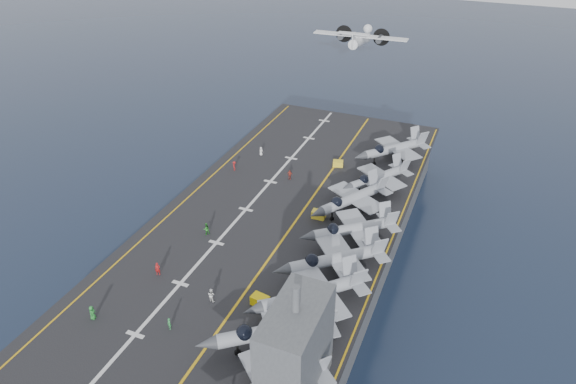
% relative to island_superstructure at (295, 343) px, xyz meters
% --- Properties ---
extents(ground, '(500.00, 500.00, 0.00)m').
position_rel_island_superstructure_xyz_m(ground, '(-15.00, 30.00, -17.90)').
color(ground, '#142135').
rests_on(ground, ground).
extents(hull, '(36.00, 90.00, 10.00)m').
position_rel_island_superstructure_xyz_m(hull, '(-15.00, 30.00, -12.90)').
color(hull, '#56595E').
rests_on(hull, ground).
extents(flight_deck, '(38.00, 92.00, 0.40)m').
position_rel_island_superstructure_xyz_m(flight_deck, '(-15.00, 30.00, -7.70)').
color(flight_deck, black).
rests_on(flight_deck, hull).
extents(foul_line, '(0.35, 90.00, 0.02)m').
position_rel_island_superstructure_xyz_m(foul_line, '(-12.00, 30.00, -7.48)').
color(foul_line, gold).
rests_on(foul_line, flight_deck).
extents(landing_centerline, '(0.50, 90.00, 0.02)m').
position_rel_island_superstructure_xyz_m(landing_centerline, '(-21.00, 30.00, -7.48)').
color(landing_centerline, silver).
rests_on(landing_centerline, flight_deck).
extents(deck_edge_port, '(0.25, 90.00, 0.02)m').
position_rel_island_superstructure_xyz_m(deck_edge_port, '(-32.00, 30.00, -7.48)').
color(deck_edge_port, gold).
rests_on(deck_edge_port, flight_deck).
extents(deck_edge_stbd, '(0.25, 90.00, 0.02)m').
position_rel_island_superstructure_xyz_m(deck_edge_stbd, '(3.50, 30.00, -7.48)').
color(deck_edge_stbd, gold).
rests_on(deck_edge_stbd, flight_deck).
extents(island_superstructure, '(5.00, 10.00, 15.00)m').
position_rel_island_superstructure_xyz_m(island_superstructure, '(0.00, 0.00, 0.00)').
color(island_superstructure, '#56595E').
rests_on(island_superstructure, flight_deck).
extents(fighter_jet_1, '(19.65, 18.66, 5.69)m').
position_rel_island_superstructure_xyz_m(fighter_jet_1, '(-4.46, 4.93, -4.65)').
color(fighter_jet_1, '#959EA6').
rests_on(fighter_jet_1, flight_deck).
extents(fighter_jet_2, '(19.19, 19.18, 5.65)m').
position_rel_island_superstructure_xyz_m(fighter_jet_2, '(-2.68, 12.46, -4.67)').
color(fighter_jet_2, '#9BA2AB').
rests_on(fighter_jet_2, flight_deck).
extents(fighter_jet_3, '(19.39, 18.83, 5.64)m').
position_rel_island_superstructure_xyz_m(fighter_jet_3, '(-2.03, 20.19, -4.68)').
color(fighter_jet_3, '#8E959D').
rests_on(fighter_jet_3, flight_deck).
extents(fighter_jet_4, '(18.36, 17.64, 5.33)m').
position_rel_island_superstructure_xyz_m(fighter_jet_4, '(-1.86, 28.26, -4.84)').
color(fighter_jet_4, '#949CA2').
rests_on(fighter_jet_4, flight_deck).
extents(fighter_jet_5, '(16.95, 18.71, 5.41)m').
position_rel_island_superstructure_xyz_m(fighter_jet_5, '(-4.45, 36.30, -4.79)').
color(fighter_jet_5, '#9299A2').
rests_on(fighter_jet_5, flight_deck).
extents(fighter_jet_6, '(16.32, 17.45, 5.04)m').
position_rel_island_superstructure_xyz_m(fighter_jet_6, '(-2.37, 45.01, -4.98)').
color(fighter_jet_6, '#959EA4').
rests_on(fighter_jet_6, flight_deck).
extents(fighter_jet_7, '(18.53, 18.98, 5.53)m').
position_rel_island_superstructure_xyz_m(fighter_jet_7, '(-2.18, 56.88, -4.73)').
color(fighter_jet_7, '#9099A1').
rests_on(fighter_jet_7, flight_deck).
extents(tow_cart_a, '(2.45, 1.79, 1.35)m').
position_rel_island_superstructure_xyz_m(tow_cart_a, '(-9.17, 10.59, -6.82)').
color(tow_cart_a, yellow).
rests_on(tow_cart_a, flight_deck).
extents(tow_cart_b, '(2.24, 1.52, 1.30)m').
position_rel_island_superstructure_xyz_m(tow_cart_b, '(-8.91, 32.40, -6.85)').
color(tow_cart_b, yellow).
rests_on(tow_cart_b, flight_deck).
extents(tow_cart_c, '(2.19, 1.71, 1.16)m').
position_rel_island_superstructure_xyz_m(tow_cart_c, '(-11.42, 50.48, -6.92)').
color(tow_cart_c, yellow).
rests_on(tow_cart_c, flight_deck).
extents(crew_0, '(0.98, 1.30, 1.98)m').
position_rel_island_superstructure_xyz_m(crew_0, '(-27.54, 0.24, -6.51)').
color(crew_0, '#268C33').
rests_on(crew_0, flight_deck).
extents(crew_1, '(1.42, 1.22, 2.00)m').
position_rel_island_superstructure_xyz_m(crew_1, '(-24.87, 10.46, -6.50)').
color(crew_1, '#B21919').
rests_on(crew_1, flight_deck).
extents(crew_2, '(1.39, 1.44, 2.01)m').
position_rel_island_superstructure_xyz_m(crew_2, '(-23.51, 21.41, -6.49)').
color(crew_2, '#298D2A').
rests_on(crew_2, flight_deck).
extents(crew_3, '(1.19, 1.29, 1.80)m').
position_rel_island_superstructure_xyz_m(crew_3, '(-29.15, 41.46, -6.60)').
color(crew_3, '#B21919').
rests_on(crew_3, flight_deck).
extents(crew_4, '(1.23, 0.96, 1.82)m').
position_rel_island_superstructure_xyz_m(crew_4, '(-18.16, 42.33, -6.59)').
color(crew_4, '#B33727').
rests_on(crew_4, flight_deck).
extents(crew_5, '(1.03, 1.22, 1.74)m').
position_rel_island_superstructure_xyz_m(crew_5, '(-27.10, 48.99, -6.63)').
color(crew_5, white).
rests_on(crew_5, flight_deck).
extents(crew_6, '(1.19, 1.07, 1.66)m').
position_rel_island_superstructure_xyz_m(crew_6, '(-17.65, 2.48, -6.67)').
color(crew_6, green).
rests_on(crew_6, flight_deck).
extents(crew_7, '(1.32, 1.00, 1.99)m').
position_rel_island_superstructure_xyz_m(crew_7, '(-15.35, 8.78, -6.50)').
color(crew_7, white).
rests_on(crew_7, flight_deck).
extents(transport_plane, '(23.87, 16.78, 5.49)m').
position_rel_island_superstructure_xyz_m(transport_plane, '(-19.35, 90.36, 5.70)').
color(transport_plane, white).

